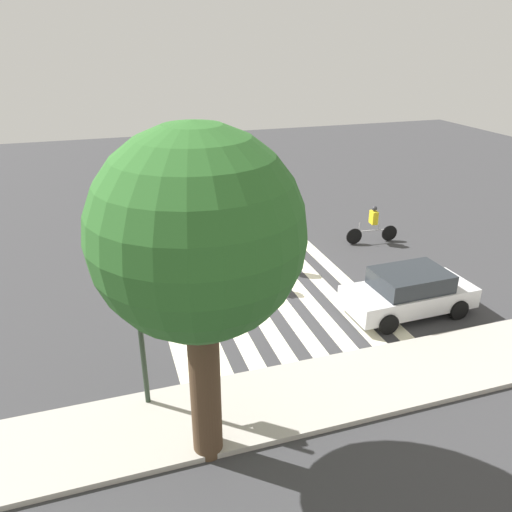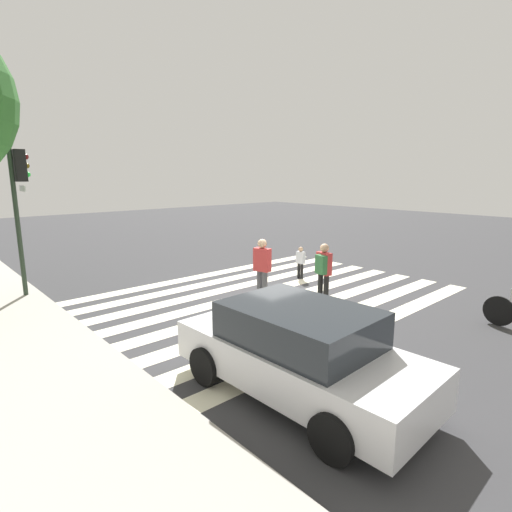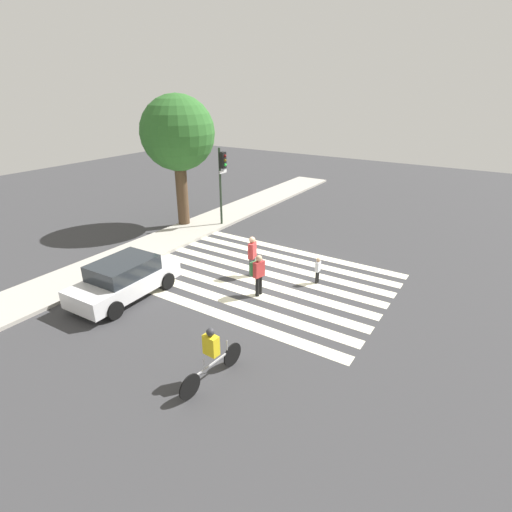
# 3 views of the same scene
# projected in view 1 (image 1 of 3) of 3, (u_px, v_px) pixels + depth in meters

# --- Properties ---
(ground_plane) EXTENTS (60.00, 60.00, 0.00)m
(ground_plane) POSITION_uv_depth(u_px,v_px,m) (253.00, 283.00, 17.89)
(ground_plane) COLOR #38383A
(sidewalk_curb) EXTENTS (36.00, 2.50, 0.14)m
(sidewalk_curb) POSITION_uv_depth(u_px,v_px,m) (329.00, 390.00, 12.42)
(sidewalk_curb) COLOR #ADA89E
(sidewalk_curb) RESTS_ON ground_plane
(crosswalk_stripes) EXTENTS (6.95, 10.00, 0.01)m
(crosswalk_stripes) POSITION_uv_depth(u_px,v_px,m) (253.00, 283.00, 17.89)
(crosswalk_stripes) COLOR #F2EDCC
(crosswalk_stripes) RESTS_ON ground_plane
(traffic_light) EXTENTS (0.60, 0.50, 4.29)m
(traffic_light) POSITION_uv_depth(u_px,v_px,m) (136.00, 293.00, 10.89)
(traffic_light) COLOR #283828
(traffic_light) RESTS_ON ground_plane
(street_tree) EXTENTS (3.85, 3.85, 6.94)m
(street_tree) POSITION_uv_depth(u_px,v_px,m) (198.00, 237.00, 8.69)
(street_tree) COLOR #4C3826
(street_tree) RESTS_ON ground_plane
(pedestrian_adult_blue_shirt) EXTENTS (0.48, 0.43, 1.61)m
(pedestrian_adult_blue_shirt) POSITION_uv_depth(u_px,v_px,m) (283.00, 248.00, 18.41)
(pedestrian_adult_blue_shirt) COLOR black
(pedestrian_adult_blue_shirt) RESTS_ON ground_plane
(pedestrian_adult_yellow_jacket) EXTENTS (0.31, 0.16, 1.08)m
(pedestrian_adult_yellow_jacket) POSITION_uv_depth(u_px,v_px,m) (218.00, 249.00, 19.22)
(pedestrian_adult_yellow_jacket) COLOR black
(pedestrian_adult_yellow_jacket) RESTS_ON ground_plane
(pedestrian_adult_tall_backpack) EXTENTS (0.51, 0.32, 1.71)m
(pedestrian_adult_tall_backpack) POSITION_uv_depth(u_px,v_px,m) (259.00, 264.00, 17.11)
(pedestrian_adult_tall_backpack) COLOR #4C4C51
(pedestrian_adult_tall_backpack) RESTS_ON ground_plane
(cyclist_far_lane) EXTENTS (2.31, 0.42, 1.64)m
(cyclist_far_lane) POSITION_uv_depth(u_px,v_px,m) (373.00, 223.00, 21.07)
(cyclist_far_lane) COLOR black
(cyclist_far_lane) RESTS_ON ground_plane
(car_parked_dark_suv) EXTENTS (4.15, 2.00, 1.45)m
(car_parked_dark_suv) POSITION_uv_depth(u_px,v_px,m) (409.00, 292.00, 15.74)
(car_parked_dark_suv) COLOR silver
(car_parked_dark_suv) RESTS_ON ground_plane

